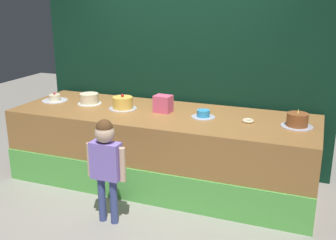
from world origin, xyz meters
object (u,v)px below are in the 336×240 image
object	(u,v)px
pink_box	(163,104)
cake_right	(203,114)
donut	(248,121)
cake_far_right	(297,121)
cake_center	(123,103)
cake_far_left	(55,99)
cake_left	(89,99)
child_figure	(106,157)

from	to	relation	value
pink_box	cake_right	distance (m)	0.50
donut	cake_far_right	world-z (taller)	cake_far_right
donut	cake_center	distance (m)	1.48
cake_right	cake_far_right	size ratio (longest dim) A/B	0.81
cake_far_left	cake_left	bearing A→B (deg)	3.36
child_figure	cake_center	size ratio (longest dim) A/B	3.17
child_figure	cake_left	size ratio (longest dim) A/B	3.58
cake_far_left	cake_far_right	xyz separation A→B (m)	(2.97, -0.00, 0.04)
cake_far_left	cake_center	distance (m)	0.99
cake_far_left	cake_far_right	size ratio (longest dim) A/B	1.00
cake_left	cake_far_left	bearing A→B (deg)	-176.64
pink_box	cake_far_left	bearing A→B (deg)	-179.21
pink_box	cake_far_right	xyz separation A→B (m)	(1.48, -0.02, -0.03)
cake_left	cake_far_right	size ratio (longest dim) A/B	0.91
donut	cake_right	distance (m)	0.49
cake_left	cake_right	bearing A→B (deg)	-2.12
cake_left	pink_box	bearing A→B (deg)	-0.50
cake_far_left	cake_right	world-z (taller)	cake_far_left
pink_box	cake_far_right	world-z (taller)	pink_box
donut	cake_left	xyz separation A→B (m)	(-1.98, 0.05, 0.05)
cake_right	cake_far_left	bearing A→B (deg)	179.25
cake_far_left	cake_center	world-z (taller)	cake_center
pink_box	cake_center	distance (m)	0.50
pink_box	child_figure	bearing A→B (deg)	-97.87
cake_left	cake_right	distance (m)	1.48
cake_left	cake_center	size ratio (longest dim) A/B	0.88
cake_left	cake_center	bearing A→B (deg)	-7.07
child_figure	cake_right	distance (m)	1.24
child_figure	pink_box	bearing A→B (deg)	82.13
donut	cake_left	world-z (taller)	cake_left
pink_box	cake_far_right	size ratio (longest dim) A/B	0.60
donut	cake_far_right	size ratio (longest dim) A/B	0.38
cake_left	cake_far_right	xyz separation A→B (m)	(2.47, -0.03, 0.00)
cake_far_left	cake_center	bearing A→B (deg)	-1.87
cake_far_left	cake_left	world-z (taller)	cake_left
cake_far_left	cake_left	xyz separation A→B (m)	(0.49, 0.03, 0.03)
child_figure	pink_box	world-z (taller)	child_figure
cake_left	cake_right	xyz separation A→B (m)	(1.48, -0.06, -0.03)
child_figure	cake_right	xyz separation A→B (m)	(0.64, 1.04, 0.21)
pink_box	cake_left	size ratio (longest dim) A/B	0.66
child_figure	cake_right	world-z (taller)	child_figure
cake_right	cake_far_right	bearing A→B (deg)	1.35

